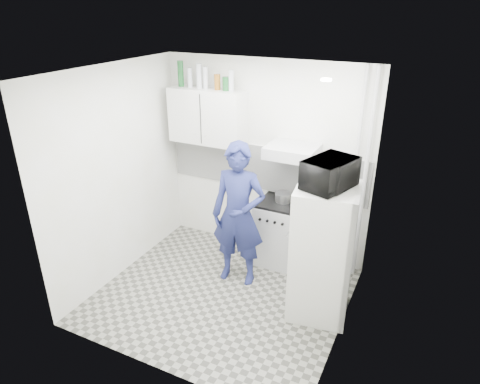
% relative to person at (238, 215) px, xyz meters
% --- Properties ---
extents(floor, '(2.80, 2.80, 0.00)m').
position_rel_person_xyz_m(floor, '(-0.02, -0.41, -0.89)').
color(floor, gray).
rests_on(floor, ground).
extents(ceiling, '(2.80, 2.80, 0.00)m').
position_rel_person_xyz_m(ceiling, '(-0.02, -0.41, 1.71)').
color(ceiling, white).
rests_on(ceiling, wall_back).
extents(wall_back, '(2.80, 0.00, 2.80)m').
position_rel_person_xyz_m(wall_back, '(-0.02, 0.84, 0.41)').
color(wall_back, white).
rests_on(wall_back, floor).
extents(wall_left, '(0.00, 2.60, 2.60)m').
position_rel_person_xyz_m(wall_left, '(-1.42, -0.41, 0.41)').
color(wall_left, white).
rests_on(wall_left, floor).
extents(wall_right, '(0.00, 2.60, 2.60)m').
position_rel_person_xyz_m(wall_right, '(1.38, -0.41, 0.41)').
color(wall_right, white).
rests_on(wall_right, floor).
extents(person, '(0.70, 0.51, 1.78)m').
position_rel_person_xyz_m(person, '(0.00, 0.00, 0.00)').
color(person, navy).
rests_on(person, floor).
extents(stove, '(0.53, 0.53, 0.84)m').
position_rel_person_xyz_m(stove, '(0.29, 0.59, -0.47)').
color(stove, '#BABABA').
rests_on(stove, floor).
extents(fridge, '(0.71, 0.71, 1.52)m').
position_rel_person_xyz_m(fridge, '(1.08, -0.16, -0.13)').
color(fridge, silver).
rests_on(fridge, floor).
extents(stove_top, '(0.51, 0.51, 0.03)m').
position_rel_person_xyz_m(stove_top, '(0.29, 0.59, -0.03)').
color(stove_top, black).
rests_on(stove_top, stove).
extents(saucepan, '(0.20, 0.20, 0.11)m').
position_rel_person_xyz_m(saucepan, '(0.33, 0.63, 0.04)').
color(saucepan, silver).
rests_on(saucepan, stove_top).
extents(microwave, '(0.63, 0.52, 0.30)m').
position_rel_person_xyz_m(microwave, '(1.08, -0.16, 0.78)').
color(microwave, black).
rests_on(microwave, fridge).
extents(bottle_a, '(0.08, 0.08, 0.32)m').
position_rel_person_xyz_m(bottle_a, '(-1.15, 0.67, 1.47)').
color(bottle_a, '#144C1E').
rests_on(bottle_a, upper_cabinet).
extents(bottle_b, '(0.06, 0.06, 0.24)m').
position_rel_person_xyz_m(bottle_b, '(-1.01, 0.67, 1.43)').
color(bottle_b, '#B2B7BC').
rests_on(bottle_b, upper_cabinet).
extents(bottle_c, '(0.07, 0.07, 0.30)m').
position_rel_person_xyz_m(bottle_c, '(-0.87, 0.67, 1.46)').
color(bottle_c, '#B2B7BC').
rests_on(bottle_c, upper_cabinet).
extents(bottle_d, '(0.06, 0.06, 0.27)m').
position_rel_person_xyz_m(bottle_d, '(-0.78, 0.67, 1.44)').
color(bottle_d, '#B2B7BC').
rests_on(bottle_d, upper_cabinet).
extents(canister_a, '(0.08, 0.08, 0.19)m').
position_rel_person_xyz_m(canister_a, '(-0.62, 0.67, 1.40)').
color(canister_a, brown).
rests_on(canister_a, upper_cabinet).
extents(canister_b, '(0.09, 0.09, 0.17)m').
position_rel_person_xyz_m(canister_b, '(-0.49, 0.67, 1.39)').
color(canister_b, '#144C1E').
rests_on(canister_b, upper_cabinet).
extents(bottle_e, '(0.06, 0.06, 0.25)m').
position_rel_person_xyz_m(bottle_e, '(-0.42, 0.67, 1.43)').
color(bottle_e, '#B2B7BC').
rests_on(bottle_e, upper_cabinet).
extents(upper_cabinet, '(1.00, 0.35, 0.70)m').
position_rel_person_xyz_m(upper_cabinet, '(-0.77, 0.67, 0.96)').
color(upper_cabinet, silver).
rests_on(upper_cabinet, wall_back).
extents(range_hood, '(0.60, 0.50, 0.14)m').
position_rel_person_xyz_m(range_hood, '(0.43, 0.59, 0.68)').
color(range_hood, '#BABABA').
rests_on(range_hood, wall_back).
extents(backsplash, '(2.74, 0.03, 0.60)m').
position_rel_person_xyz_m(backsplash, '(-0.02, 0.83, 0.31)').
color(backsplash, white).
rests_on(backsplash, wall_back).
extents(pipe_a, '(0.05, 0.05, 2.60)m').
position_rel_person_xyz_m(pipe_a, '(1.28, 0.76, 0.41)').
color(pipe_a, '#BABABA').
rests_on(pipe_a, floor).
extents(pipe_b, '(0.04, 0.04, 2.60)m').
position_rel_person_xyz_m(pipe_b, '(1.16, 0.76, 0.41)').
color(pipe_b, '#BABABA').
rests_on(pipe_b, floor).
extents(ceiling_spot_fixture, '(0.10, 0.10, 0.02)m').
position_rel_person_xyz_m(ceiling_spot_fixture, '(0.98, -0.21, 1.68)').
color(ceiling_spot_fixture, white).
rests_on(ceiling_spot_fixture, ceiling).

